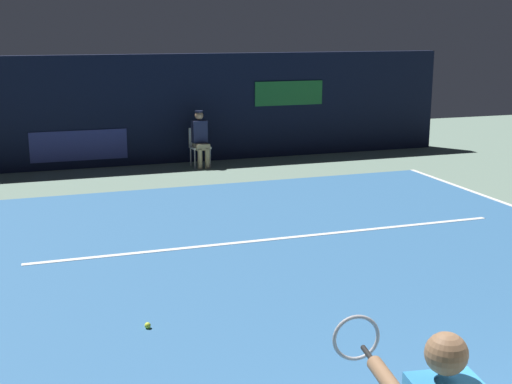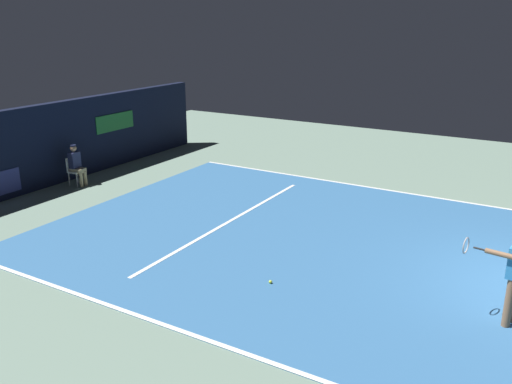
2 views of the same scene
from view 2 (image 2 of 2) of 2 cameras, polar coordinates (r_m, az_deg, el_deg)
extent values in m
plane|color=slate|center=(13.26, 5.05, -4.90)|extent=(28.22, 28.22, 0.00)
cube|color=#336699|center=(13.26, 5.05, -4.87)|extent=(9.69, 12.39, 0.01)
cube|color=white|center=(17.46, 11.88, 0.51)|extent=(0.10, 12.39, 0.01)
cube|color=white|center=(9.61, -7.85, -14.39)|extent=(0.10, 12.39, 0.01)
cube|color=white|center=(14.24, -2.85, -3.14)|extent=(7.56, 0.10, 0.01)
cube|color=black|center=(18.38, -21.06, 4.70)|extent=(13.83, 0.30, 2.60)
cube|color=#1E6B2D|center=(20.00, -14.71, 7.18)|extent=(1.80, 0.04, 0.60)
cylinder|color=#8C6647|center=(10.57, 25.47, -10.16)|extent=(0.14, 0.14, 0.92)
cylinder|color=#8C6647|center=(10.40, 25.19, -10.60)|extent=(0.14, 0.14, 0.92)
cylinder|color=#8C6647|center=(9.98, 24.50, -6.02)|extent=(0.16, 0.51, 0.09)
cylinder|color=black|center=(10.05, 22.86, -5.64)|extent=(0.08, 0.30, 0.03)
torus|color=#B2B2B7|center=(10.12, 21.35, -5.30)|extent=(0.30, 0.07, 0.30)
cube|color=white|center=(18.17, -18.47, 2.09)|extent=(0.46, 0.42, 0.04)
cube|color=white|center=(18.25, -18.98, 2.86)|extent=(0.42, 0.05, 0.42)
cylinder|color=#B2B2B7|center=(17.98, -18.44, 1.18)|extent=(0.03, 0.03, 0.46)
cylinder|color=#B2B2B7|center=(18.23, -17.61, 1.48)|extent=(0.03, 0.03, 0.46)
cylinder|color=#B2B2B7|center=(18.22, -19.19, 1.31)|extent=(0.03, 0.03, 0.46)
cylinder|color=#B2B2B7|center=(18.47, -18.36, 1.61)|extent=(0.03, 0.03, 0.46)
cube|color=tan|center=(18.10, -18.31, 2.19)|extent=(0.34, 0.42, 0.14)
cylinder|color=tan|center=(17.98, -18.02, 1.22)|extent=(0.11, 0.11, 0.46)
cylinder|color=tan|center=(18.10, -17.62, 1.37)|extent=(0.11, 0.11, 0.46)
cube|color=#23284C|center=(18.10, -18.67, 3.24)|extent=(0.35, 0.24, 0.52)
sphere|color=tan|center=(18.02, -18.79, 4.40)|extent=(0.20, 0.20, 0.20)
cylinder|color=#141933|center=(18.00, -18.82, 4.68)|extent=(0.19, 0.19, 0.04)
sphere|color=#CCE033|center=(11.04, 1.54, -9.49)|extent=(0.07, 0.07, 0.07)
camera|label=1|loc=(8.04, 45.98, -1.47)|focal=48.78mm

